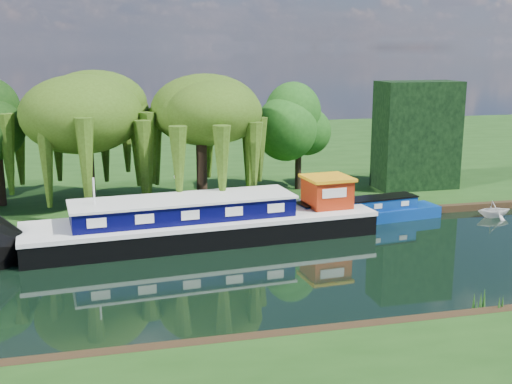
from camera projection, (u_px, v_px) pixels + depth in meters
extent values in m
plane|color=black|center=(194.00, 275.00, 31.36)|extent=(120.00, 120.00, 0.00)
cube|color=#16390F|center=(143.00, 157.00, 63.51)|extent=(120.00, 52.00, 0.45)
cube|color=black|center=(203.00, 232.00, 36.89)|extent=(20.29, 6.14, 1.33)
cube|color=silver|center=(203.00, 219.00, 36.71)|extent=(20.41, 6.24, 0.24)
cube|color=#040433|center=(184.00, 209.00, 36.22)|extent=(12.62, 4.25, 1.05)
cube|color=silver|center=(184.00, 199.00, 36.09)|extent=(12.86, 4.49, 0.13)
cube|color=#95220A|center=(327.00, 193.00, 38.94)|extent=(2.64, 2.64, 1.67)
cube|color=orange|center=(327.00, 178.00, 38.74)|extent=(2.94, 2.94, 0.18)
cylinder|color=silver|center=(94.00, 202.00, 34.51)|extent=(0.11, 0.11, 2.66)
cube|color=navy|center=(358.00, 218.00, 40.69)|extent=(11.55, 3.43, 0.85)
cube|color=navy|center=(358.00, 206.00, 40.52)|extent=(8.10, 2.49, 0.71)
cube|color=black|center=(359.00, 199.00, 40.43)|extent=(8.20, 2.60, 0.09)
cube|color=silver|center=(321.00, 212.00, 38.77)|extent=(0.57, 0.12, 0.30)
cube|color=silver|center=(350.00, 209.00, 39.49)|extent=(0.57, 0.12, 0.30)
cube|color=silver|center=(378.00, 206.00, 40.20)|extent=(0.57, 0.12, 0.30)
cube|color=silver|center=(405.00, 204.00, 40.92)|extent=(0.57, 0.12, 0.30)
imported|color=silver|center=(493.00, 217.00, 42.02)|extent=(2.38, 2.09, 1.20)
cylinder|color=black|center=(89.00, 169.00, 42.60)|extent=(0.66, 0.66, 5.06)
ellipsoid|color=#2F490F|center=(86.00, 114.00, 41.80)|extent=(7.06, 7.06, 4.56)
cylinder|color=black|center=(202.00, 173.00, 41.93)|extent=(0.67, 0.67, 4.74)
ellipsoid|color=#2F490F|center=(201.00, 121.00, 41.17)|extent=(6.48, 6.48, 4.18)
cylinder|color=black|center=(298.00, 155.00, 47.84)|extent=(0.45, 0.45, 5.22)
ellipsoid|color=#194912|center=(299.00, 126.00, 47.37)|extent=(4.18, 4.18, 4.18)
cube|color=black|center=(417.00, 135.00, 48.07)|extent=(6.00, 3.00, 8.00)
cylinder|color=silver|center=(177.00, 196.00, 41.08)|extent=(0.10, 0.10, 2.20)
sphere|color=white|center=(177.00, 177.00, 40.80)|extent=(0.36, 0.36, 0.36)
cylinder|color=silver|center=(106.00, 218.00, 38.17)|extent=(0.16, 0.16, 1.00)
cylinder|color=silver|center=(222.00, 211.00, 39.81)|extent=(0.16, 0.16, 1.00)
cylinder|color=silver|center=(313.00, 205.00, 41.21)|extent=(0.16, 0.16, 1.00)
cone|color=#1F4E14|center=(485.00, 303.00, 26.51)|extent=(1.20, 1.20, 1.10)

